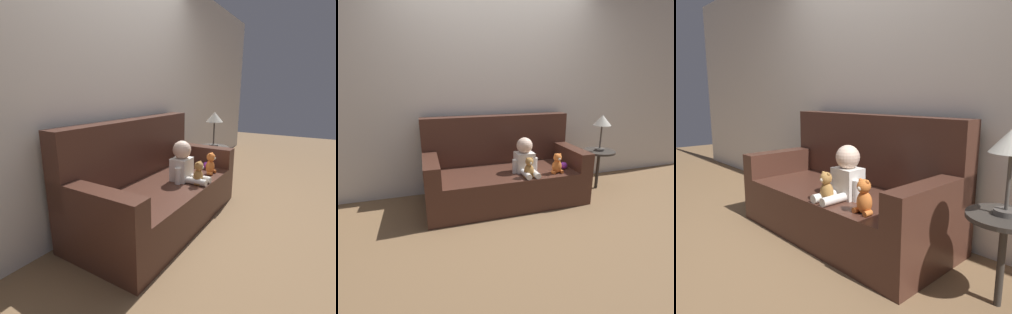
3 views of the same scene
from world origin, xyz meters
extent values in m
plane|color=brown|center=(0.00, 0.00, 0.00)|extent=(12.00, 12.00, 0.00)
cube|color=silver|center=(0.00, 0.50, 1.30)|extent=(8.00, 0.05, 2.60)
cube|color=#47281E|center=(0.00, 0.00, 0.19)|extent=(1.82, 0.83, 0.39)
cube|color=#47281E|center=(0.00, 0.32, 0.68)|extent=(1.82, 0.18, 0.59)
cube|color=#47281E|center=(-0.83, 0.00, 0.50)|extent=(0.16, 0.83, 0.22)
cube|color=#47281E|center=(0.83, 0.00, 0.50)|extent=(0.16, 0.83, 0.22)
cube|color=white|center=(0.19, -0.12, 0.50)|extent=(0.20, 0.16, 0.22)
sphere|color=beige|center=(0.19, -0.12, 0.69)|extent=(0.18, 0.18, 0.18)
cylinder|color=white|center=(0.14, -0.30, 0.42)|extent=(0.06, 0.20, 0.06)
cylinder|color=white|center=(0.24, -0.30, 0.42)|extent=(0.06, 0.20, 0.06)
cylinder|color=white|center=(0.07, -0.15, 0.47)|extent=(0.06, 0.06, 0.16)
cylinder|color=white|center=(0.31, -0.15, 0.47)|extent=(0.06, 0.06, 0.16)
ellipsoid|color=#AD7A3D|center=(0.17, -0.31, 0.46)|extent=(0.11, 0.09, 0.14)
sphere|color=#AD7A3D|center=(0.17, -0.31, 0.56)|extent=(0.09, 0.09, 0.09)
sphere|color=#AD7A3D|center=(0.14, -0.31, 0.60)|extent=(0.02, 0.02, 0.02)
sphere|color=#AD7A3D|center=(0.20, -0.31, 0.60)|extent=(0.02, 0.02, 0.02)
sphere|color=beige|center=(0.17, -0.35, 0.56)|extent=(0.03, 0.03, 0.03)
cylinder|color=#AD7A3D|center=(0.12, -0.33, 0.41)|extent=(0.03, 0.06, 0.03)
cylinder|color=#AD7A3D|center=(0.22, -0.33, 0.41)|extent=(0.03, 0.06, 0.03)
ellipsoid|color=orange|center=(0.51, -0.28, 0.46)|extent=(0.11, 0.09, 0.15)
sphere|color=orange|center=(0.51, -0.29, 0.57)|extent=(0.09, 0.09, 0.09)
sphere|color=orange|center=(0.49, -0.29, 0.60)|extent=(0.03, 0.03, 0.03)
sphere|color=orange|center=(0.54, -0.29, 0.60)|extent=(0.03, 0.03, 0.03)
sphere|color=beige|center=(0.51, -0.33, 0.56)|extent=(0.03, 0.03, 0.03)
cylinder|color=orange|center=(0.47, -0.30, 0.41)|extent=(0.04, 0.06, 0.04)
cylinder|color=orange|center=(0.56, -0.30, 0.41)|extent=(0.04, 0.06, 0.04)
sphere|color=purple|center=(0.66, -0.18, 0.43)|extent=(0.08, 0.08, 0.08)
cylinder|color=#332D28|center=(1.27, -0.01, 0.51)|extent=(0.40, 0.40, 0.02)
cylinder|color=#332D28|center=(1.27, -0.01, 0.25)|extent=(0.04, 0.04, 0.49)
cylinder|color=#4C4742|center=(1.27, -0.01, 0.53)|extent=(0.12, 0.12, 0.03)
cylinder|color=#4C4742|center=(1.27, -0.01, 0.70)|extent=(0.02, 0.02, 0.30)
cone|color=#B7B2A3|center=(1.27, -0.01, 0.91)|extent=(0.22, 0.22, 0.13)
camera|label=1|loc=(-1.97, -1.29, 1.25)|focal=28.00mm
camera|label=2|loc=(-0.87, -2.75, 1.39)|focal=28.00mm
camera|label=3|loc=(1.89, -1.73, 1.12)|focal=35.00mm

